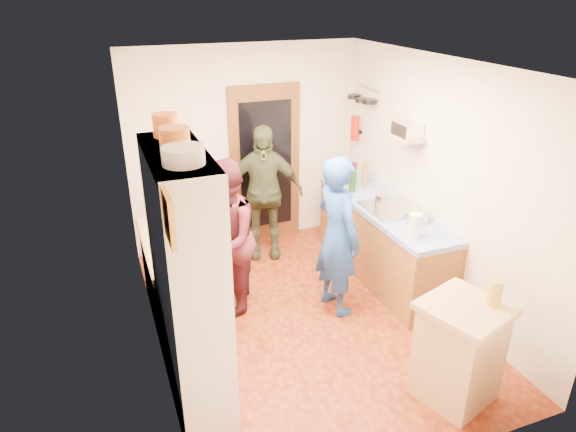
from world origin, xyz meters
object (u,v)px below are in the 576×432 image
hutch_body (189,291)px  island_base (458,354)px  person_hob (342,237)px  person_back (264,193)px  person_left (228,238)px  right_counter_base (382,243)px

hutch_body → island_base: size_ratio=2.56×
person_hob → person_back: person_back is taller
person_left → person_back: bearing=164.5°
right_counter_base → island_base: bearing=-102.8°
island_base → person_left: (-1.41, 1.97, 0.41)m
person_hob → person_back: (-0.36, 1.45, 0.00)m
person_hob → island_base: bearing=-177.1°
hutch_body → person_left: 1.44m
right_counter_base → person_back: bearing=138.9°
right_counter_base → person_left: size_ratio=1.31×
island_base → person_hob: size_ratio=0.50×
right_counter_base → person_hob: size_ratio=1.28×
island_base → person_back: bearing=102.9°
hutch_body → person_back: size_ratio=1.28×
person_left → person_back: 1.25m
person_back → person_hob: bearing=-58.9°
island_base → person_back: (-0.68, 2.99, 0.43)m
person_hob → person_back: size_ratio=1.00×
person_hob → person_back: bearing=4.8°
right_counter_base → person_hob: bearing=-149.4°
person_back → person_left: bearing=-108.1°
hutch_body → person_back: bearing=59.2°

